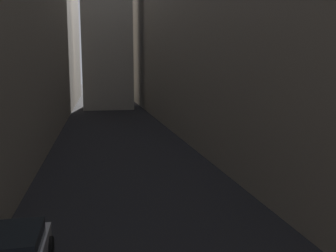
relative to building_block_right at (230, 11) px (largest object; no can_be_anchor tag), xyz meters
name	(u,v)px	position (x,y,z in m)	size (l,w,h in m)	color
ground_plane	(115,129)	(-13.18, -2.00, -12.64)	(264.00, 264.00, 0.00)	black
building_block_left	(1,18)	(-24.32, 0.00, -1.36)	(11.27, 108.00, 22.57)	gray
building_block_right	(230,11)	(0.00, 0.00, 0.00)	(15.37, 108.00, 25.28)	gray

